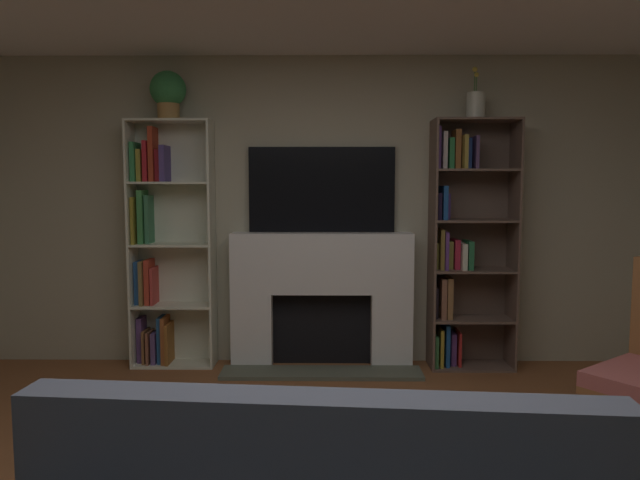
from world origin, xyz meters
The scene contains 7 objects.
wall_back_accent centered at (0.00, 2.64, 1.26)m, with size 5.82×0.06×2.52m, color #AAA28A.
fireplace centered at (0.00, 2.49, 0.58)m, with size 1.57×0.53×1.09m.
tv centered at (0.00, 2.58, 1.44)m, with size 1.19×0.06×0.69m, color black.
bookshelf_left centered at (-1.29, 2.52, 0.96)m, with size 0.66×0.26×1.99m.
bookshelf_right centered at (1.13, 2.49, 0.98)m, with size 0.66×0.32×1.99m.
potted_plant centered at (-1.21, 2.46, 2.20)m, with size 0.28×0.28×0.38m.
vase_with_flowers centered at (1.21, 2.46, 2.10)m, with size 0.14×0.14×0.41m.
Camera 1 is at (0.03, -2.19, 1.47)m, focal length 32.71 mm.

